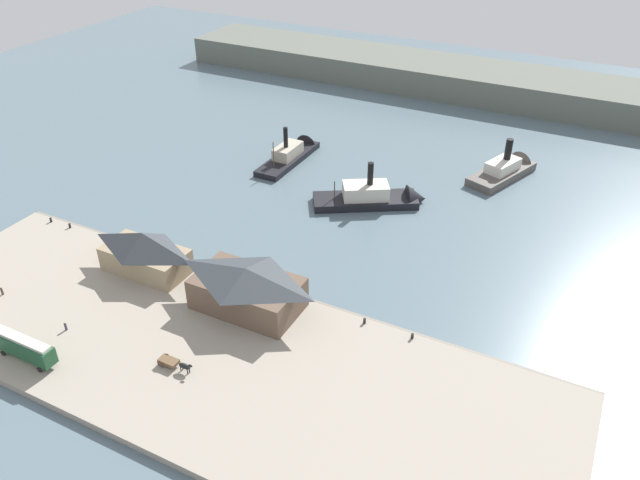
% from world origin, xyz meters
% --- Properties ---
extents(ground_plane, '(320.00, 320.00, 0.00)m').
position_xyz_m(ground_plane, '(0.00, 0.00, 0.00)').
color(ground_plane, slate).
extents(quay_promenade, '(110.00, 36.00, 1.20)m').
position_xyz_m(quay_promenade, '(0.00, -22.00, 0.60)').
color(quay_promenade, '#9E9384').
rests_on(quay_promenade, ground).
extents(seawall_edge, '(110.00, 0.80, 1.00)m').
position_xyz_m(seawall_edge, '(0.00, -3.60, 0.50)').
color(seawall_edge, gray).
rests_on(seawall_edge, ground).
extents(ferry_shed_central_terminal, '(15.37, 7.90, 7.83)m').
position_xyz_m(ferry_shed_central_terminal, '(-20.87, -9.40, 5.18)').
color(ferry_shed_central_terminal, '#998466').
rests_on(ferry_shed_central_terminal, quay_promenade).
extents(ferry_shed_west_terminal, '(17.49, 10.42, 7.61)m').
position_xyz_m(ferry_shed_west_terminal, '(0.61, -9.91, 5.06)').
color(ferry_shed_west_terminal, brown).
rests_on(ferry_shed_west_terminal, quay_promenade).
extents(street_tram, '(10.73, 2.46, 4.04)m').
position_xyz_m(street_tram, '(-21.76, -35.14, 3.58)').
color(street_tram, '#1E4C2D').
rests_on(street_tram, quay_promenade).
extents(horse_cart, '(5.81, 1.69, 1.87)m').
position_xyz_m(horse_cart, '(-1.30, -26.70, 2.12)').
color(horse_cart, brown).
rests_on(horse_cart, quay_promenade).
extents(pedestrian_walking_west, '(0.38, 0.38, 1.52)m').
position_xyz_m(pedestrian_walking_west, '(-21.59, -27.81, 1.89)').
color(pedestrian_walking_west, '#33384C').
rests_on(pedestrian_walking_west, quay_promenade).
extents(pedestrian_by_tram, '(0.39, 0.39, 1.58)m').
position_xyz_m(pedestrian_by_tram, '(-37.96, -26.08, 1.92)').
color(pedestrian_by_tram, '#4C3D33').
rests_on(pedestrian_by_tram, quay_promenade).
extents(mooring_post_center_west, '(0.44, 0.44, 0.90)m').
position_xyz_m(mooring_post_center_west, '(-44.07, -5.12, 1.65)').
color(mooring_post_center_west, black).
rests_on(mooring_post_center_west, quay_promenade).
extents(mooring_post_center_east, '(0.44, 0.44, 0.90)m').
position_xyz_m(mooring_post_center_east, '(27.20, -5.03, 1.65)').
color(mooring_post_center_east, black).
rests_on(mooring_post_center_east, quay_promenade).
extents(mooring_post_east, '(0.44, 0.44, 0.90)m').
position_xyz_m(mooring_post_east, '(-49.09, -5.23, 1.65)').
color(mooring_post_east, black).
rests_on(mooring_post_east, quay_promenade).
extents(mooring_post_west, '(0.44, 0.44, 0.90)m').
position_xyz_m(mooring_post_west, '(19.24, -5.09, 1.65)').
color(mooring_post_west, black).
rests_on(mooring_post_west, quay_promenade).
extents(ferry_approaching_west, '(23.96, 17.99, 11.96)m').
position_xyz_m(ferry_approaching_west, '(5.70, 33.58, 1.57)').
color(ferry_approaching_west, black).
rests_on(ferry_approaching_west, ground).
extents(ferry_outer_harbor, '(13.06, 21.49, 11.28)m').
position_xyz_m(ferry_outer_harbor, '(26.89, 60.02, 1.53)').
color(ferry_outer_harbor, '#514C47').
rests_on(ferry_outer_harbor, ground).
extents(ferry_approaching_east, '(6.18, 23.59, 11.10)m').
position_xyz_m(ferry_approaching_east, '(-21.82, 45.83, 1.28)').
color(ferry_approaching_east, black).
rests_on(ferry_approaching_east, ground).
extents(far_headland, '(180.00, 24.00, 8.00)m').
position_xyz_m(far_headland, '(0.00, 110.00, 4.00)').
color(far_headland, '#60665B').
rests_on(far_headland, ground).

